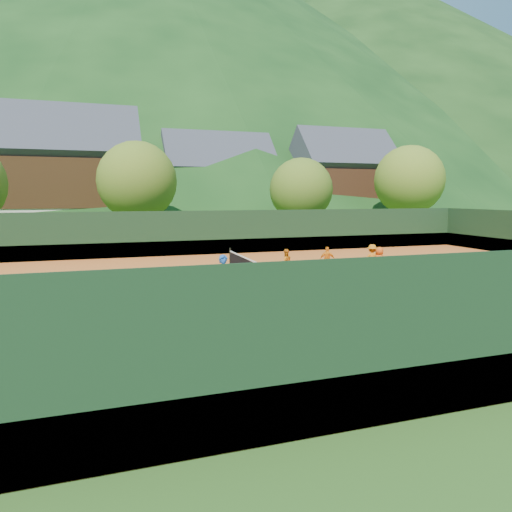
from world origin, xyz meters
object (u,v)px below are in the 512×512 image
object	(u,v)px
student_a	(286,263)
chalet_mid	(218,187)
chalet_left	(67,179)
chalet_right	(341,185)
student_c	(379,261)
student_d	(372,259)
tennis_net	(266,276)
student_b	(327,260)
ball_hopper	(82,311)
coach	(224,280)

from	to	relation	value
student_a	chalet_mid	world-z (taller)	chalet_mid
chalet_left	chalet_right	xyz separation A→B (m)	(30.00, 0.00, -0.39)
student_a	student_c	bearing A→B (deg)	165.85
chalet_right	student_d	bearing A→B (deg)	-115.63
tennis_net	chalet_mid	world-z (taller)	chalet_mid
student_b	ball_hopper	bearing A→B (deg)	52.96
student_b	student_d	world-z (taller)	student_d
student_d	chalet_mid	bearing A→B (deg)	-69.45
student_c	chalet_left	xyz separation A→B (m)	(-16.40, 28.97, 4.89)
coach	chalet_right	xyz separation A→B (m)	(22.53, 32.59, 4.30)
coach	tennis_net	bearing A→B (deg)	63.57
student_b	chalet_mid	size ratio (longest dim) A/B	0.11
student_b	student_c	distance (m)	2.62
tennis_net	chalet_right	xyz separation A→B (m)	(20.00, 30.00, 4.74)
student_a	coach	bearing A→B (deg)	51.53
chalet_left	tennis_net	bearing A→B (deg)	-71.57
student_c	tennis_net	size ratio (longest dim) A/B	0.12
coach	ball_hopper	bearing A→B (deg)	-136.39
student_b	chalet_right	size ratio (longest dim) A/B	0.12
student_c	tennis_net	distance (m)	6.49
chalet_right	student_c	bearing A→B (deg)	-115.14
student_a	tennis_net	bearing A→B (deg)	54.79
student_d	chalet_left	xyz separation A→B (m)	(-16.46, 28.21, 4.87)
tennis_net	ball_hopper	xyz separation A→B (m)	(-7.30, -4.89, 0.25)
student_b	chalet_mid	world-z (taller)	chalet_mid
student_a	student_c	world-z (taller)	student_c
coach	ball_hopper	world-z (taller)	coach
student_c	student_d	size ratio (longest dim) A/B	0.97
student_b	tennis_net	distance (m)	5.06
student_d	student_a	bearing A→B (deg)	11.78
student_c	chalet_left	bearing A→B (deg)	-81.20
student_c	ball_hopper	xyz separation A→B (m)	(-13.70, -5.91, 0.02)
tennis_net	chalet_right	world-z (taller)	chalet_right
chalet_right	student_b	bearing A→B (deg)	-119.79
chalet_left	student_d	bearing A→B (deg)	-59.73
ball_hopper	student_a	bearing A→B (deg)	38.43
coach	student_a	bearing A→B (deg)	66.35
tennis_net	chalet_mid	bearing A→B (deg)	79.99
coach	student_b	size ratio (longest dim) A/B	1.36
student_c	ball_hopper	world-z (taller)	student_c
student_d	ball_hopper	world-z (taller)	student_d
tennis_net	student_d	bearing A→B (deg)	15.46
ball_hopper	student_c	bearing A→B (deg)	23.34
tennis_net	chalet_mid	size ratio (longest dim) A/B	0.95
coach	student_d	size ratio (longest dim) A/B	1.24
student_c	chalet_left	world-z (taller)	chalet_left
student_c	student_d	distance (m)	0.76
student_a	chalet_mid	size ratio (longest dim) A/B	0.11
chalet_mid	chalet_right	size ratio (longest dim) A/B	1.06
tennis_net	student_a	bearing A→B (deg)	51.69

